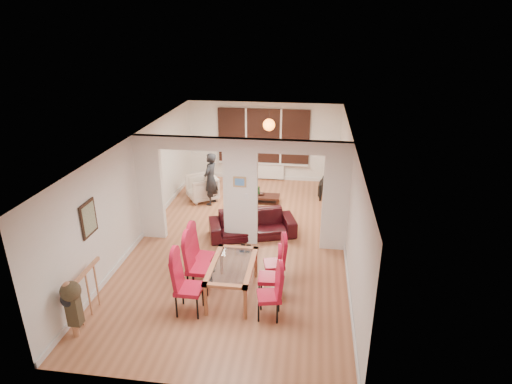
% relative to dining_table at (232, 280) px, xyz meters
% --- Properties ---
extents(floor, '(5.00, 9.00, 0.01)m').
position_rel_dining_table_xyz_m(floor, '(-0.20, 2.17, -0.35)').
color(floor, '#A96744').
rests_on(floor, ground).
extents(room_walls, '(5.00, 9.00, 2.60)m').
position_rel_dining_table_xyz_m(room_walls, '(-0.20, 2.17, 0.95)').
color(room_walls, silver).
rests_on(room_walls, floor).
extents(divider_wall, '(5.00, 0.18, 2.60)m').
position_rel_dining_table_xyz_m(divider_wall, '(-0.20, 2.17, 0.95)').
color(divider_wall, white).
rests_on(divider_wall, floor).
extents(bay_window_blinds, '(3.00, 0.08, 1.80)m').
position_rel_dining_table_xyz_m(bay_window_blinds, '(-0.20, 6.61, 1.15)').
color(bay_window_blinds, black).
rests_on(bay_window_blinds, room_walls).
extents(radiator, '(1.40, 0.08, 0.50)m').
position_rel_dining_table_xyz_m(radiator, '(-0.20, 6.57, -0.05)').
color(radiator, white).
rests_on(radiator, floor).
extents(pendant_light, '(0.36, 0.36, 0.36)m').
position_rel_dining_table_xyz_m(pendant_light, '(0.10, 5.47, 1.80)').
color(pendant_light, orange).
rests_on(pendant_light, room_walls).
extents(stair_newel, '(0.40, 1.20, 1.10)m').
position_rel_dining_table_xyz_m(stair_newel, '(-2.45, -1.03, 0.20)').
color(stair_newel, tan).
rests_on(stair_newel, floor).
extents(wall_poster, '(0.04, 0.52, 0.67)m').
position_rel_dining_table_xyz_m(wall_poster, '(-2.67, -0.23, 1.25)').
color(wall_poster, gray).
rests_on(wall_poster, room_walls).
extents(pillar_photo, '(0.30, 0.03, 0.25)m').
position_rel_dining_table_xyz_m(pillar_photo, '(-0.20, 2.07, 1.25)').
color(pillar_photo, '#4C8CD8').
rests_on(pillar_photo, divider_wall).
extents(dining_table, '(0.83, 1.48, 0.69)m').
position_rel_dining_table_xyz_m(dining_table, '(0.00, 0.00, 0.00)').
color(dining_table, '#A4603C').
rests_on(dining_table, floor).
extents(dining_chair_la, '(0.47, 0.47, 1.18)m').
position_rel_dining_table_xyz_m(dining_chair_la, '(-0.68, -0.62, 0.24)').
color(dining_chair_la, '#AD112D').
rests_on(dining_chair_la, floor).
extents(dining_chair_lb, '(0.48, 0.48, 1.15)m').
position_rel_dining_table_xyz_m(dining_chair_lb, '(-0.68, 0.08, 0.23)').
color(dining_chair_lb, '#AD112D').
rests_on(dining_chair_lb, floor).
extents(dining_chair_lc, '(0.48, 0.48, 1.11)m').
position_rel_dining_table_xyz_m(dining_chair_lc, '(-0.73, 0.55, 0.21)').
color(dining_chair_lc, '#AD112D').
rests_on(dining_chair_lc, floor).
extents(dining_chair_ra, '(0.50, 0.50, 1.04)m').
position_rel_dining_table_xyz_m(dining_chair_ra, '(0.78, -0.57, 0.17)').
color(dining_chair_ra, '#AD112D').
rests_on(dining_chair_ra, floor).
extents(dining_chair_rb, '(0.44, 0.44, 1.04)m').
position_rel_dining_table_xyz_m(dining_chair_rb, '(0.72, 0.01, 0.17)').
color(dining_chair_rb, '#AD112D').
rests_on(dining_chair_rb, floor).
extents(dining_chair_rc, '(0.49, 0.49, 1.01)m').
position_rel_dining_table_xyz_m(dining_chair_rc, '(0.77, 0.54, 0.16)').
color(dining_chair_rc, '#AD112D').
rests_on(dining_chair_rc, floor).
extents(sofa, '(2.27, 1.43, 0.62)m').
position_rel_dining_table_xyz_m(sofa, '(0.03, 2.52, -0.04)').
color(sofa, black).
rests_on(sofa, floor).
extents(armchair, '(1.12, 1.13, 0.75)m').
position_rel_dining_table_xyz_m(armchair, '(-1.80, 4.60, 0.03)').
color(armchair, beige).
rests_on(armchair, floor).
extents(person, '(0.63, 0.49, 1.55)m').
position_rel_dining_table_xyz_m(person, '(-1.46, 4.33, 0.43)').
color(person, black).
rests_on(person, floor).
extents(television, '(0.88, 0.20, 0.50)m').
position_rel_dining_table_xyz_m(television, '(1.67, 5.40, -0.10)').
color(television, black).
rests_on(television, floor).
extents(coffee_table, '(1.02, 0.67, 0.21)m').
position_rel_dining_table_xyz_m(coffee_table, '(0.05, 4.65, -0.24)').
color(coffee_table, black).
rests_on(coffee_table, floor).
extents(bottle, '(0.07, 0.07, 0.27)m').
position_rel_dining_table_xyz_m(bottle, '(-0.10, 4.68, 0.01)').
color(bottle, '#143F19').
rests_on(bottle, coffee_table).
extents(bowl, '(0.21, 0.21, 0.05)m').
position_rel_dining_table_xyz_m(bowl, '(-0.04, 4.70, -0.11)').
color(bowl, black).
rests_on(bowl, coffee_table).
extents(shoes, '(0.23, 0.25, 0.10)m').
position_rel_dining_table_xyz_m(shoes, '(-0.03, 1.75, -0.30)').
color(shoes, black).
rests_on(shoes, floor).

